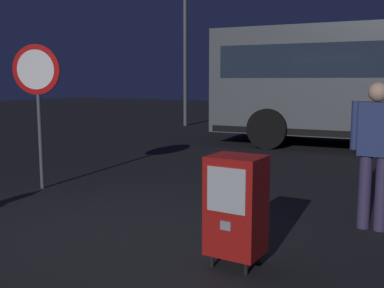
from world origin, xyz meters
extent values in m
plane|color=black|center=(0.00, 0.00, 0.00)|extent=(60.00, 60.00, 0.00)
cylinder|color=black|center=(1.31, -0.13, 0.06)|extent=(0.04, 0.04, 0.12)
cylinder|color=black|center=(1.65, -0.13, 0.06)|extent=(0.04, 0.04, 0.12)
cylinder|color=black|center=(1.31, 0.15, 0.06)|extent=(0.04, 0.04, 0.12)
cylinder|color=black|center=(1.65, 0.15, 0.06)|extent=(0.04, 0.04, 0.12)
cube|color=#9E1411|center=(1.48, 0.01, 0.57)|extent=(0.48, 0.40, 0.90)
cube|color=#B2B7BF|center=(1.48, -0.19, 0.75)|extent=(0.36, 0.01, 0.40)
cube|color=gray|center=(1.48, -0.20, 0.43)|extent=(0.10, 0.02, 0.08)
cylinder|color=#4C4F54|center=(-2.45, 1.19, 1.10)|extent=(0.06, 0.06, 2.20)
cylinder|color=red|center=(-2.45, 1.17, 1.85)|extent=(0.71, 0.31, 0.76)
cylinder|color=white|center=(-2.45, 1.16, 1.85)|extent=(0.56, 0.23, 0.60)
cylinder|color=#382D51|center=(2.27, 1.75, 0.42)|extent=(0.14, 0.14, 0.85)
cylinder|color=#382D51|center=(2.45, 1.75, 0.42)|extent=(0.14, 0.14, 0.85)
cube|color=navy|center=(2.36, 1.75, 1.15)|extent=(0.36, 0.20, 0.60)
sphere|color=tan|center=(2.36, 1.75, 1.56)|extent=(0.22, 0.22, 0.22)
cylinder|color=navy|center=(2.13, 1.75, 1.18)|extent=(0.09, 0.09, 0.55)
cylinder|color=black|center=(-0.98, 6.96, 0.50)|extent=(1.02, 0.38, 1.00)
cylinder|color=black|center=(-1.24, 9.45, 0.50)|extent=(1.02, 0.38, 1.00)
cylinder|color=black|center=(-1.16, 11.56, 0.50)|extent=(1.00, 0.29, 1.00)
cylinder|color=black|center=(-1.18, 14.06, 0.50)|extent=(1.00, 0.29, 1.00)
cylinder|color=#4C4F54|center=(-5.83, 10.91, 3.90)|extent=(0.14, 0.14, 7.79)
camera|label=1|loc=(3.19, -3.61, 1.68)|focal=42.61mm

